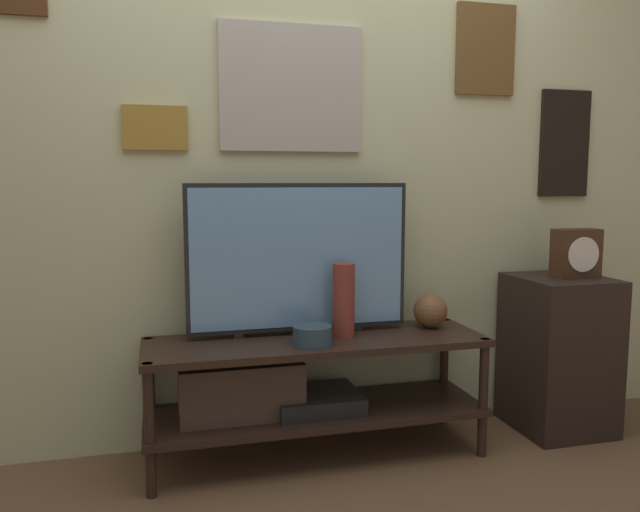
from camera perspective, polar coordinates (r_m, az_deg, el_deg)
ground_plane at (r=2.58m, az=1.18°, el=-20.03°), size 12.00×12.00×0.00m
wall_back at (r=2.81m, az=-1.67°, el=10.77°), size 6.40×0.08×2.70m
media_console at (r=2.66m, az=-2.80°, el=-11.64°), size 1.42×0.43×0.51m
television at (r=2.64m, az=-1.95°, el=-0.15°), size 0.95×0.05×0.65m
vase_round_glass at (r=2.85m, az=10.06°, el=-4.96°), size 0.15×0.15×0.15m
vase_wide_bowl at (r=2.52m, az=-0.70°, el=-7.28°), size 0.16×0.16×0.08m
vase_tall_ceramic at (r=2.62m, az=2.17°, el=-4.08°), size 0.09×0.09×0.31m
side_table at (r=3.17m, az=20.96°, el=-8.30°), size 0.41×0.43×0.72m
mantel_clock at (r=3.10m, az=22.37°, el=0.23°), size 0.21×0.11×0.22m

